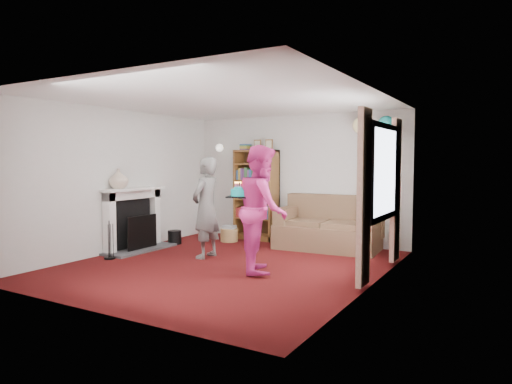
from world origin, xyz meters
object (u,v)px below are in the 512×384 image
Objects in this scene: sofa at (329,229)px; birthday_cake at (242,193)px; person_magenta at (263,209)px; bookcase at (257,195)px; person_striped at (206,208)px.

birthday_cake is (-0.50, -2.21, 0.78)m from sofa.
person_magenta reaches higher than sofa.
bookcase reaches higher than sofa.
person_magenta reaches higher than birthday_cake.
person_striped is (-1.47, -1.76, 0.47)m from sofa.
birthday_cake is (0.97, -0.45, 0.31)m from person_striped.
birthday_cake is at bearing -64.65° from bookcase.
bookcase is 1.22× the size of person_striped.
bookcase is 1.11× the size of sofa.
sofa is at bearing 77.28° from birthday_cake.
birthday_cake is at bearing 63.33° from person_striped.
sofa is 2.35m from person_striped.
sofa is at bearing 138.09° from person_striped.
person_magenta is 4.77× the size of birthday_cake.
bookcase is 2.00m from person_striped.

